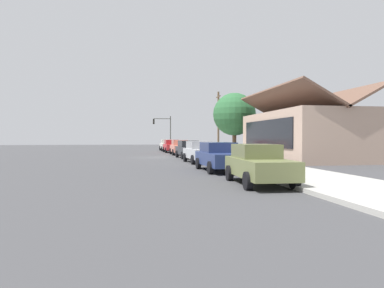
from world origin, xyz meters
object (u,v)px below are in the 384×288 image
car_coral (180,147)px  traffic_light_main (164,127)px  car_silver (200,152)px  car_olive (258,164)px  fire_hydrant_red (223,157)px  car_charcoal (189,149)px  car_ivory (167,145)px  utility_pole_wooden (218,121)px  car_cherry (172,146)px  shade_tree (234,114)px  car_navy (220,156)px

car_coral → traffic_light_main: (-16.48, -0.33, 2.68)m
car_silver → car_coral: bearing=176.8°
car_olive → fire_hydrant_red: size_ratio=6.32×
car_olive → traffic_light_main: (-40.39, -0.25, 2.68)m
car_charcoal → fire_hydrant_red: car_charcoal is taller
car_ivory → car_charcoal: size_ratio=1.04×
car_ivory → traffic_light_main: bearing=-178.8°
car_charcoal → car_silver: (5.84, -0.08, 0.00)m
car_ivory → utility_pole_wooden: (7.73, 5.52, 3.11)m
utility_pole_wooden → car_cherry: bearing=-109.3°
car_ivory → car_silver: 23.96m
car_charcoal → shade_tree: (-5.34, 5.89, 3.57)m
car_olive → fire_hydrant_red: 11.02m
car_coral → car_silver: 12.01m
car_navy → shade_tree: bearing=159.6°
car_navy → car_olive: size_ratio=1.07×
car_ivory → car_cherry: same height
car_ivory → car_coral: size_ratio=1.05×
car_navy → car_ivory: bearing=178.7°
car_coral → car_navy: same height
car_cherry → car_charcoal: bearing=0.0°
car_cherry → shade_tree: size_ratio=0.66×
car_navy → car_olive: bearing=0.5°
car_ivory → car_olive: 35.87m
traffic_light_main → utility_pole_wooden: (12.25, 5.66, 0.44)m
car_olive → shade_tree: (-23.09, 5.95, 3.57)m
utility_pole_wooden → car_olive: bearing=-10.9°
car_charcoal → car_olive: 17.75m
car_ivory → utility_pole_wooden: bearing=34.9°
car_silver → shade_tree: shade_tree is taller
car_silver → fire_hydrant_red: size_ratio=6.52×
car_charcoal → car_navy: size_ratio=0.95×
car_charcoal → car_ivory: bearing=177.7°
car_silver → car_olive: size_ratio=1.03×
traffic_light_main → utility_pole_wooden: size_ratio=0.69×
car_cherry → car_olive: same height
car_coral → traffic_light_main: traffic_light_main is taller
car_silver → traffic_light_main: size_ratio=0.89×
car_silver → shade_tree: bearing=149.2°
car_coral → utility_pole_wooden: utility_pole_wooden is taller
car_olive → car_cherry: bearing=-177.4°
car_cherry → utility_pole_wooden: bearing=69.8°
car_cherry → car_coral: 6.17m
car_navy → shade_tree: shade_tree is taller
car_ivory → car_charcoal: (18.11, 0.16, -0.00)m
car_silver → traffic_light_main: traffic_light_main is taller
car_ivory → car_navy: (30.29, -0.06, -0.00)m
car_olive → utility_pole_wooden: bearing=171.4°
traffic_light_main → utility_pole_wooden: 13.50m
car_charcoal → utility_pole_wooden: size_ratio=0.61×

